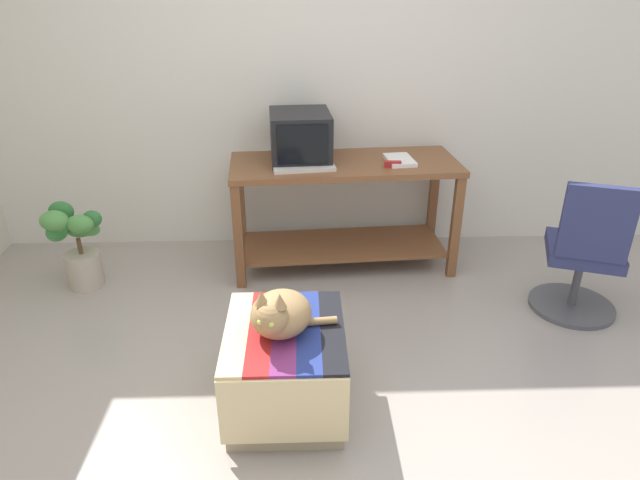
{
  "coord_description": "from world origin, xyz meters",
  "views": [
    {
      "loc": [
        -0.06,
        -2.01,
        1.94
      ],
      "look_at": [
        0.04,
        0.85,
        0.55
      ],
      "focal_mm": 31.26,
      "sensor_mm": 36.0,
      "label": 1
    }
  ],
  "objects": [
    {
      "name": "ottoman_with_blanket",
      "position": [
        -0.15,
        0.12,
        0.22
      ],
      "size": [
        0.56,
        0.67,
        0.44
      ],
      "color": "tan",
      "rests_on": "ground_plane"
    },
    {
      "name": "office_chair",
      "position": [
        1.63,
        0.89,
        0.39
      ],
      "size": [
        0.54,
        0.54,
        0.89
      ],
      "rotation": [
        0.0,
        0.0,
        2.8
      ],
      "color": "#4C4C51",
      "rests_on": "ground_plane"
    },
    {
      "name": "keyboard",
      "position": [
        -0.04,
        1.44,
        0.79
      ],
      "size": [
        0.42,
        0.2,
        0.02
      ],
      "primitive_type": "cube",
      "rotation": [
        0.0,
        0.0,
        0.13
      ],
      "color": "beige",
      "rests_on": "desk"
    },
    {
      "name": "book",
      "position": [
        0.6,
        1.58,
        0.79
      ],
      "size": [
        0.2,
        0.28,
        0.03
      ],
      "primitive_type": "cube",
      "rotation": [
        0.0,
        0.0,
        0.11
      ],
      "color": "white",
      "rests_on": "desk"
    },
    {
      "name": "back_wall",
      "position": [
        0.0,
        2.05,
        1.3
      ],
      "size": [
        8.0,
        0.1,
        2.6
      ],
      "primitive_type": "cube",
      "color": "silver",
      "rests_on": "ground_plane"
    },
    {
      "name": "cat",
      "position": [
        -0.17,
        0.09,
        0.55
      ],
      "size": [
        0.44,
        0.38,
        0.28
      ],
      "rotation": [
        0.0,
        0.0,
        -0.33
      ],
      "color": "#9E7A4C",
      "rests_on": "ottoman_with_blanket"
    },
    {
      "name": "desk",
      "position": [
        0.23,
        1.6,
        0.53
      ],
      "size": [
        1.58,
        0.72,
        0.77
      ],
      "rotation": [
        0.0,
        0.0,
        0.07
      ],
      "color": "brown",
      "rests_on": "ground_plane"
    },
    {
      "name": "tv_monitor",
      "position": [
        -0.07,
        1.65,
        0.93
      ],
      "size": [
        0.43,
        0.48,
        0.33
      ],
      "rotation": [
        0.0,
        0.0,
        0.07
      ],
      "color": "black",
      "rests_on": "desk"
    },
    {
      "name": "potted_plant",
      "position": [
        -1.54,
        1.31,
        0.31
      ],
      "size": [
        0.36,
        0.35,
        0.61
      ],
      "color": "#B7A893",
      "rests_on": "ground_plane"
    },
    {
      "name": "stapler",
      "position": [
        0.54,
        1.47,
        0.79
      ],
      "size": [
        0.11,
        0.04,
        0.04
      ],
      "primitive_type": "cube",
      "rotation": [
        0.0,
        0.0,
        1.53
      ],
      "color": "#A31E1E",
      "rests_on": "desk"
    },
    {
      "name": "ground_plane",
      "position": [
        0.0,
        0.0,
        0.0
      ],
      "size": [
        14.0,
        14.0,
        0.0
      ],
      "primitive_type": "plane",
      "color": "#9E9389"
    },
    {
      "name": "pen",
      "position": [
        0.62,
        1.61,
        0.78
      ],
      "size": [
        0.12,
        0.08,
        0.01
      ],
      "primitive_type": "cylinder",
      "rotation": [
        0.0,
        1.57,
        0.55
      ],
      "color": "black",
      "rests_on": "desk"
    }
  ]
}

